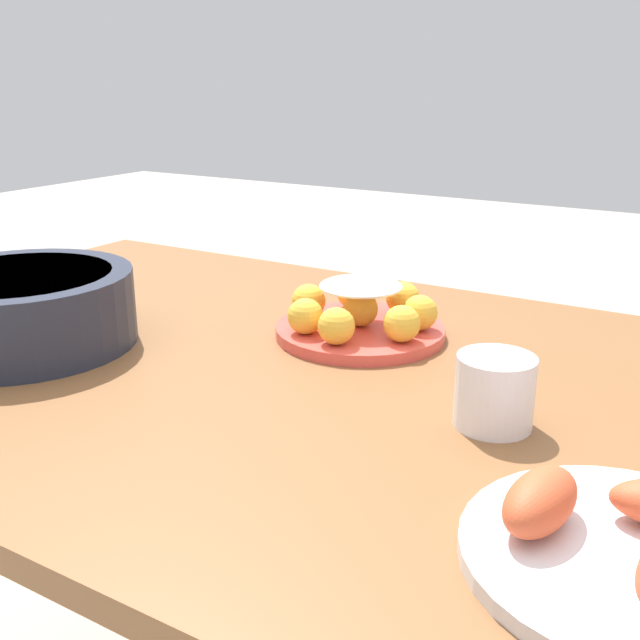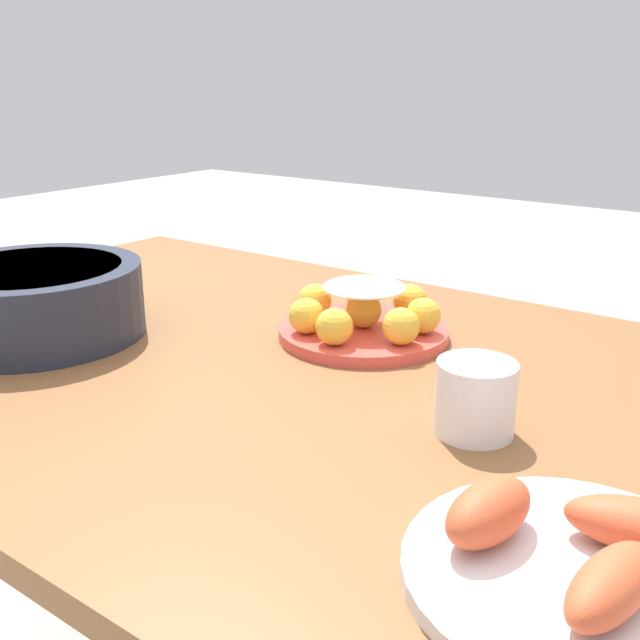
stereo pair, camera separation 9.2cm
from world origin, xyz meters
name	(u,v)px [view 2 (the right image)]	position (x,y,z in m)	size (l,w,h in m)	color
dining_table	(275,429)	(0.00, 0.00, 0.67)	(1.41, 0.88, 0.77)	brown
cake_plate	(364,318)	(-0.05, -0.14, 0.80)	(0.24, 0.24, 0.08)	#E04C42
serving_bowl	(35,299)	(0.33, 0.12, 0.83)	(0.30, 0.30, 0.10)	#232838
sauce_bowl	(60,265)	(0.61, -0.11, 0.79)	(0.09, 0.09, 0.02)	beige
seafood_platter	(579,560)	(-0.47, 0.21, 0.79)	(0.26, 0.26, 0.06)	silver
cup_near	(475,398)	(-0.30, 0.04, 0.81)	(0.08, 0.08, 0.08)	white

